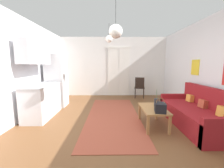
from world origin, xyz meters
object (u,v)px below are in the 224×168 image
(refrigerator, at_px, (57,81))
(pendant_lamp_near, at_px, (116,31))
(accent_chair, at_px, (140,86))
(pendant_lamp_far, at_px, (109,39))
(coffee_table, at_px, (153,110))
(handbag, at_px, (160,107))
(bamboo_vase, at_px, (156,102))
(couch, at_px, (197,114))

(refrigerator, height_order, pendant_lamp_near, pendant_lamp_near)
(accent_chair, xyz_separation_m, pendant_lamp_far, (-1.29, -1.58, 1.71))
(coffee_table, distance_m, pendant_lamp_far, 2.44)
(refrigerator, bearing_deg, handbag, -34.46)
(coffee_table, bearing_deg, refrigerator, 149.25)
(bamboo_vase, bearing_deg, coffee_table, -128.45)
(pendant_lamp_near, height_order, pendant_lamp_far, same)
(accent_chair, bearing_deg, bamboo_vase, 98.81)
(pendant_lamp_near, bearing_deg, bamboo_vase, 23.54)
(refrigerator, bearing_deg, bamboo_vase, -27.68)
(couch, bearing_deg, pendant_lamp_near, -170.84)
(coffee_table, xyz_separation_m, accent_chair, (0.25, 2.83, 0.12))
(pendant_lamp_far, bearing_deg, couch, -30.56)
(coffee_table, bearing_deg, pendant_lamp_far, 129.57)
(bamboo_vase, xyz_separation_m, accent_chair, (0.14, 2.69, -0.04))
(bamboo_vase, relative_size, pendant_lamp_far, 0.72)
(handbag, height_order, pendant_lamp_far, pendant_lamp_far)
(couch, height_order, bamboo_vase, couch)
(pendant_lamp_near, bearing_deg, handbag, -0.09)
(bamboo_vase, distance_m, refrigerator, 3.36)
(handbag, height_order, pendant_lamp_near, pendant_lamp_near)
(couch, height_order, coffee_table, couch)
(refrigerator, bearing_deg, coffee_table, -30.75)
(accent_chair, height_order, pendant_lamp_near, pendant_lamp_near)
(couch, distance_m, bamboo_vase, 0.99)
(accent_chair, height_order, pendant_lamp_far, pendant_lamp_far)
(coffee_table, distance_m, handbag, 0.34)
(coffee_table, relative_size, refrigerator, 0.52)
(refrigerator, bearing_deg, pendant_lamp_near, -45.46)
(handbag, bearing_deg, refrigerator, 145.54)
(coffee_table, bearing_deg, accent_chair, 84.87)
(couch, bearing_deg, coffee_table, -179.01)
(coffee_table, distance_m, refrigerator, 3.35)
(bamboo_vase, distance_m, pendant_lamp_far, 2.31)
(refrigerator, distance_m, accent_chair, 3.33)
(couch, relative_size, handbag, 6.41)
(couch, xyz_separation_m, pendant_lamp_far, (-2.09, 1.23, 1.92))
(coffee_table, height_order, pendant_lamp_far, pendant_lamp_far)
(bamboo_vase, bearing_deg, refrigerator, 152.32)
(pendant_lamp_far, bearing_deg, pendant_lamp_near, -84.63)
(handbag, relative_size, refrigerator, 0.18)
(bamboo_vase, bearing_deg, handbag, -97.61)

